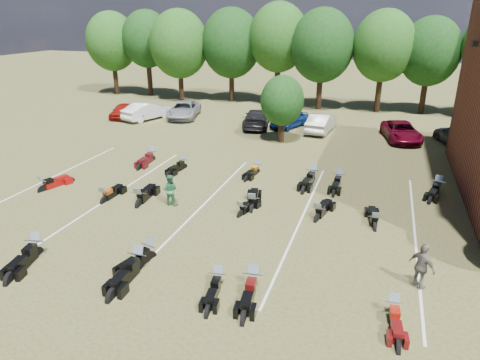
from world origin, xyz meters
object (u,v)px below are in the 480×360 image
at_px(person_green, 170,190).
at_px(motorcycle_14, 152,161).
at_px(motorcycle_7, 44,191).
at_px(car_4, 289,119).
at_px(car_0, 122,111).
at_px(person_grey, 422,267).
at_px(motorcycle_3, 150,259).

relative_size(person_green, motorcycle_14, 0.67).
bearing_deg(person_green, motorcycle_7, -2.51).
bearing_deg(person_green, motorcycle_14, -60.43).
relative_size(car_4, motorcycle_14, 1.71).
relative_size(car_0, person_green, 2.32).
bearing_deg(person_grey, car_0, 2.25).
height_order(motorcycle_7, motorcycle_14, motorcycle_14).
height_order(car_4, motorcycle_14, car_4).
xyz_separation_m(person_grey, motorcycle_7, (-18.92, 2.91, -0.86)).
height_order(car_0, person_grey, person_grey).
relative_size(motorcycle_3, motorcycle_7, 0.98).
distance_m(person_green, motorcycle_3, 5.19).
xyz_separation_m(car_4, person_green, (-2.21, -17.44, 0.10)).
bearing_deg(car_0, motorcycle_7, -82.29).
distance_m(person_grey, motorcycle_3, 10.06).
distance_m(car_4, motorcycle_14, 13.35).
relative_size(person_green, motorcycle_7, 0.71).
bearing_deg(person_grey, car_4, -25.47).
bearing_deg(person_green, car_0, -57.80).
bearing_deg(motorcycle_3, person_grey, 20.49).
relative_size(car_0, motorcycle_14, 1.55).
bearing_deg(person_grey, motorcycle_3, 48.37).
xyz_separation_m(person_green, motorcycle_7, (-7.41, -0.62, -0.80)).
bearing_deg(car_0, person_green, -62.05).
bearing_deg(car_0, motorcycle_14, -60.63).
relative_size(motorcycle_7, motorcycle_14, 0.94).
bearing_deg(motorcycle_3, motorcycle_7, 167.36).
relative_size(car_4, motorcycle_7, 1.82).
height_order(car_0, person_green, person_green).
distance_m(car_0, motorcycle_3, 25.66).
xyz_separation_m(person_green, motorcycle_3, (1.58, -4.88, -0.80)).
bearing_deg(car_4, car_0, -153.79).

